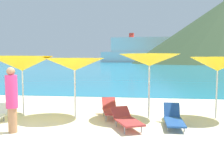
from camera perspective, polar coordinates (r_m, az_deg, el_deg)
name	(u,v)px	position (r m, az deg, el deg)	size (l,w,h in m)	color
ground_plane	(91,94)	(16.60, -4.65, -2.25)	(50.00, 100.00, 0.30)	beige
ocean_water	(142,62)	(233.86, 6.80, 4.99)	(650.00, 440.00, 0.02)	teal
umbrella_4	(22,64)	(9.90, -19.44, 4.33)	(2.42, 2.42, 2.21)	silver
umbrella_5	(75,64)	(9.17, -8.34, 4.35)	(2.27, 2.27, 2.14)	silver
umbrella_6	(149,60)	(9.09, 8.36, 5.29)	(2.22, 2.22, 2.28)	silver
umbrella_7	(218,64)	(9.62, 22.51, 4.12)	(2.01, 2.01, 2.18)	silver
lounge_chair_4	(111,109)	(9.29, -0.32, -5.55)	(0.91, 1.63, 0.63)	#A53333
lounge_chair_7	(174,119)	(8.29, 13.57, -7.50)	(0.57, 1.55, 0.64)	#1E478C
lounge_chair_9	(126,119)	(7.84, 3.23, -7.82)	(1.16, 1.61, 0.56)	#A53333
beachgoer_3	(12,98)	(7.78, -21.45, -2.92)	(0.33, 0.33, 1.87)	#A3704C
cruise_ship	(141,51)	(173.90, 6.57, 7.23)	(54.01, 9.94, 19.51)	white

